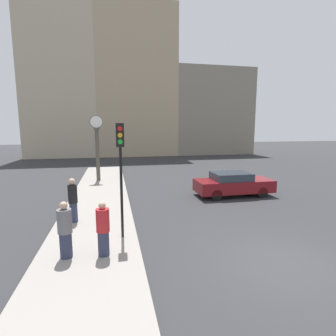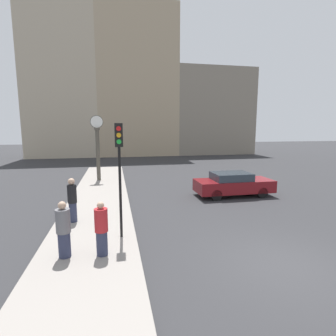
{
  "view_description": "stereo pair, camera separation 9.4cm",
  "coord_description": "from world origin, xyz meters",
  "px_view_note": "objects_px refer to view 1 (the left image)",
  "views": [
    {
      "loc": [
        -4.64,
        -5.98,
        3.82
      ],
      "look_at": [
        -1.53,
        8.73,
        1.5
      ],
      "focal_mm": 28.0,
      "sensor_mm": 36.0,
      "label": 1
    },
    {
      "loc": [
        -4.55,
        -6.0,
        3.82
      ],
      "look_at": [
        -1.53,
        8.73,
        1.5
      ],
      "focal_mm": 28.0,
      "sensor_mm": 36.0,
      "label": 2
    }
  ],
  "objects_px": {
    "traffic_light_near": "(121,157)",
    "pedestrian_grey_jacket": "(65,230)",
    "street_clock": "(97,147)",
    "pedestrian_red_top": "(103,229)",
    "sedan_car": "(233,184)",
    "pedestrian_black_jacket": "(73,200)"
  },
  "relations": [
    {
      "from": "sedan_car",
      "to": "pedestrian_black_jacket",
      "type": "relative_size",
      "value": 2.47
    },
    {
      "from": "traffic_light_near",
      "to": "pedestrian_grey_jacket",
      "type": "distance_m",
      "value": 2.76
    },
    {
      "from": "sedan_car",
      "to": "pedestrian_black_jacket",
      "type": "height_order",
      "value": "pedestrian_black_jacket"
    },
    {
      "from": "pedestrian_red_top",
      "to": "pedestrian_black_jacket",
      "type": "bearing_deg",
      "value": 112.05
    },
    {
      "from": "sedan_car",
      "to": "street_clock",
      "type": "bearing_deg",
      "value": 144.2
    },
    {
      "from": "street_clock",
      "to": "pedestrian_grey_jacket",
      "type": "distance_m",
      "value": 11.5
    },
    {
      "from": "pedestrian_red_top",
      "to": "street_clock",
      "type": "bearing_deg",
      "value": 93.5
    },
    {
      "from": "sedan_car",
      "to": "traffic_light_near",
      "type": "distance_m",
      "value": 8.26
    },
    {
      "from": "pedestrian_black_jacket",
      "to": "traffic_light_near",
      "type": "bearing_deg",
      "value": -45.6
    },
    {
      "from": "sedan_car",
      "to": "pedestrian_black_jacket",
      "type": "bearing_deg",
      "value": -160.36
    },
    {
      "from": "traffic_light_near",
      "to": "pedestrian_grey_jacket",
      "type": "height_order",
      "value": "traffic_light_near"
    },
    {
      "from": "traffic_light_near",
      "to": "street_clock",
      "type": "height_order",
      "value": "street_clock"
    },
    {
      "from": "street_clock",
      "to": "pedestrian_red_top",
      "type": "distance_m",
      "value": 11.62
    },
    {
      "from": "pedestrian_grey_jacket",
      "to": "pedestrian_black_jacket",
      "type": "bearing_deg",
      "value": 93.65
    },
    {
      "from": "sedan_car",
      "to": "traffic_light_near",
      "type": "relative_size",
      "value": 1.13
    },
    {
      "from": "street_clock",
      "to": "pedestrian_red_top",
      "type": "xyz_separation_m",
      "value": [
        0.7,
        -11.5,
        -1.54
      ]
    },
    {
      "from": "sedan_car",
      "to": "street_clock",
      "type": "xyz_separation_m",
      "value": [
        -7.65,
        5.52,
        1.78
      ]
    },
    {
      "from": "traffic_light_near",
      "to": "pedestrian_grey_jacket",
      "type": "bearing_deg",
      "value": -146.32
    },
    {
      "from": "traffic_light_near",
      "to": "pedestrian_black_jacket",
      "type": "bearing_deg",
      "value": 134.4
    },
    {
      "from": "street_clock",
      "to": "pedestrian_grey_jacket",
      "type": "relative_size",
      "value": 2.76
    },
    {
      "from": "sedan_car",
      "to": "pedestrian_grey_jacket",
      "type": "relative_size",
      "value": 2.63
    },
    {
      "from": "traffic_light_near",
      "to": "pedestrian_black_jacket",
      "type": "relative_size",
      "value": 2.19
    }
  ]
}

